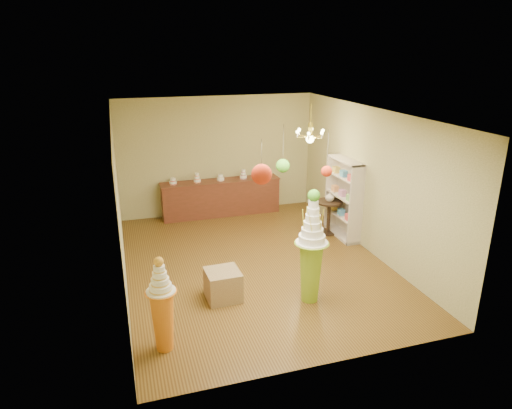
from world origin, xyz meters
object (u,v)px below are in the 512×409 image
object	(u,v)px
pedestal_orange	(163,313)
round_table	(329,213)
pedestal_green	(311,258)
sideboard	(221,197)

from	to	relation	value
pedestal_orange	round_table	world-z (taller)	pedestal_orange
pedestal_green	sideboard	xyz separation A→B (m)	(-0.49, 4.59, -0.32)
pedestal_green	round_table	distance (m)	3.10
pedestal_green	sideboard	world-z (taller)	pedestal_green
sideboard	pedestal_orange	bearing A→B (deg)	-111.44
pedestal_orange	sideboard	distance (m)	5.60
sideboard	round_table	xyz separation A→B (m)	(2.10, -1.96, 0.03)
pedestal_orange	sideboard	size ratio (longest dim) A/B	0.48
pedestal_orange	round_table	distance (m)	5.27
pedestal_orange	round_table	bearing A→B (deg)	38.09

